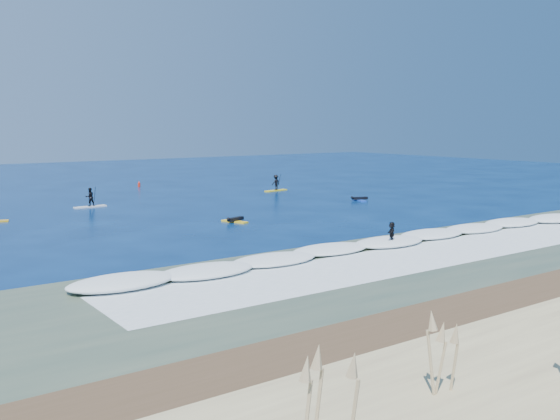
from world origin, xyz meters
TOP-DOWN VIEW (x-y plane):
  - ground at (0.00, 0.00)m, footprint 160.00×160.00m
  - shallow_water at (0.00, -14.00)m, footprint 90.00×13.00m
  - breaking_wave at (0.00, -10.00)m, footprint 40.00×6.00m
  - whitewater at (0.00, -13.00)m, footprint 34.00×5.00m
  - sup_paddler_center at (-7.52, 16.23)m, footprint 2.70×0.85m
  - sup_paddler_right at (12.44, 17.69)m, footprint 2.80×1.16m
  - prone_paddler_near at (-1.86, 2.45)m, footprint 1.61×2.12m
  - prone_paddler_far at (13.83, 6.57)m, footprint 1.60×2.10m
  - wave_surfer at (0.78, -10.24)m, footprint 1.65×1.44m
  - marker_buoy at (2.45, 29.62)m, footprint 0.28×0.28m

SIDE VIEW (x-z plane):
  - ground at x=0.00m, z-range 0.00..0.00m
  - breaking_wave at x=0.00m, z-range -0.15..0.15m
  - whitewater at x=0.00m, z-range -0.01..0.01m
  - shallow_water at x=0.00m, z-range 0.00..0.01m
  - prone_paddler_far at x=13.83m, z-range -0.07..0.36m
  - prone_paddler_near at x=-1.86m, z-range -0.07..0.36m
  - marker_buoy at x=2.45m, z-range -0.04..0.63m
  - sup_paddler_center at x=-7.52m, z-range -0.24..1.63m
  - wave_surfer at x=0.78m, z-range 0.10..1.36m
  - sup_paddler_right at x=12.44m, z-range -0.21..1.70m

